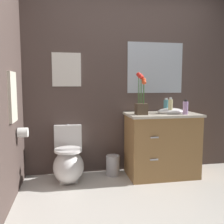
# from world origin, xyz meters

# --- Properties ---
(ground_plane) EXTENTS (9.38, 9.38, 0.00)m
(ground_plane) POSITION_xyz_m (0.00, 0.00, 0.00)
(ground_plane) COLOR beige
(wall_back) EXTENTS (4.38, 0.05, 2.50)m
(wall_back) POSITION_xyz_m (0.20, 1.44, 1.25)
(wall_back) COLOR #4C3D38
(wall_back) RESTS_ON ground_plane
(toilet) EXTENTS (0.38, 0.59, 0.69)m
(toilet) POSITION_xyz_m (-0.84, 1.14, 0.24)
(toilet) COLOR white
(toilet) RESTS_ON ground_plane
(vanity_cabinet) EXTENTS (0.94, 0.56, 1.02)m
(vanity_cabinet) POSITION_xyz_m (0.39, 1.12, 0.43)
(vanity_cabinet) COLOR #9E7242
(vanity_cabinet) RESTS_ON ground_plane
(flower_vase) EXTENTS (0.14, 0.14, 0.53)m
(flower_vase) POSITION_xyz_m (0.08, 1.05, 1.02)
(flower_vase) COLOR #4C3D2D
(flower_vase) RESTS_ON vanity_cabinet
(soap_bottle) EXTENTS (0.07, 0.07, 0.20)m
(soap_bottle) POSITION_xyz_m (0.46, 1.16, 0.93)
(soap_bottle) COLOR teal
(soap_bottle) RESTS_ON vanity_cabinet
(lotion_bottle) EXTENTS (0.07, 0.07, 0.19)m
(lotion_bottle) POSITION_xyz_m (0.64, 0.97, 0.93)
(lotion_bottle) COLOR #B28CBF
(lotion_bottle) RESTS_ON vanity_cabinet
(hand_wash_bottle) EXTENTS (0.06, 0.06, 0.21)m
(hand_wash_bottle) POSITION_xyz_m (0.47, 1.05, 0.94)
(hand_wash_bottle) COLOR beige
(hand_wash_bottle) RESTS_ON vanity_cabinet
(trash_bin) EXTENTS (0.18, 0.18, 0.27)m
(trash_bin) POSITION_xyz_m (-0.25, 1.23, 0.14)
(trash_bin) COLOR #B7B7BC
(trash_bin) RESTS_ON ground_plane
(wall_poster) EXTENTS (0.38, 0.01, 0.44)m
(wall_poster) POSITION_xyz_m (-0.84, 1.41, 1.41)
(wall_poster) COLOR silver
(wall_mirror) EXTENTS (0.80, 0.01, 0.70)m
(wall_mirror) POSITION_xyz_m (0.39, 1.41, 1.45)
(wall_mirror) COLOR #B2BCC6
(hanging_towel) EXTENTS (0.03, 0.28, 0.52)m
(hanging_towel) POSITION_xyz_m (-1.39, 0.76, 1.09)
(hanging_towel) COLOR beige
(toilet_paper_roll) EXTENTS (0.11, 0.11, 0.11)m
(toilet_paper_roll) POSITION_xyz_m (-1.34, 0.95, 0.68)
(toilet_paper_roll) COLOR white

